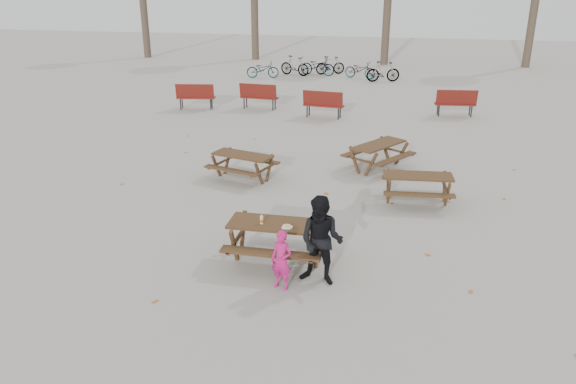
% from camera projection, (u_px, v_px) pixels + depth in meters
% --- Properties ---
extents(ground, '(80.00, 80.00, 0.00)m').
position_uv_depth(ground, '(278.00, 260.00, 10.61)').
color(ground, gray).
rests_on(ground, ground).
extents(main_picnic_table, '(1.80, 1.45, 0.78)m').
position_uv_depth(main_picnic_table, '(277.00, 232.00, 10.40)').
color(main_picnic_table, '#352213').
rests_on(main_picnic_table, ground).
extents(food_tray, '(0.18, 0.11, 0.03)m').
position_uv_depth(food_tray, '(287.00, 227.00, 10.10)').
color(food_tray, white).
rests_on(food_tray, main_picnic_table).
extents(bread_roll, '(0.14, 0.06, 0.05)m').
position_uv_depth(bread_roll, '(287.00, 225.00, 10.08)').
color(bread_roll, tan).
rests_on(bread_roll, food_tray).
extents(soda_bottle, '(0.07, 0.07, 0.17)m').
position_uv_depth(soda_bottle, '(262.00, 220.00, 10.26)').
color(soda_bottle, silver).
rests_on(soda_bottle, main_picnic_table).
extents(child, '(0.45, 0.37, 1.07)m').
position_uv_depth(child, '(281.00, 260.00, 9.49)').
color(child, '#C7186B').
rests_on(child, ground).
extents(adult, '(0.86, 0.72, 1.61)m').
position_uv_depth(adult, '(321.00, 241.00, 9.56)').
color(adult, black).
rests_on(adult, ground).
extents(picnic_table_east, '(1.69, 1.41, 0.69)m').
position_uv_depth(picnic_table_east, '(417.00, 189.00, 13.16)').
color(picnic_table_east, '#352213').
rests_on(picnic_table_east, ground).
extents(picnic_table_north, '(1.87, 1.67, 0.68)m').
position_uv_depth(picnic_table_north, '(243.00, 167.00, 14.67)').
color(picnic_table_north, '#352213').
rests_on(picnic_table_north, ground).
extents(picnic_table_far, '(2.05, 2.14, 0.72)m').
position_uv_depth(picnic_table_far, '(378.00, 156.00, 15.42)').
color(picnic_table_far, '#352213').
rests_on(picnic_table_far, ground).
extents(park_bench_row, '(11.59, 1.86, 1.03)m').
position_uv_depth(park_bench_row, '(307.00, 99.00, 21.58)').
color(park_bench_row, maroon).
rests_on(park_bench_row, ground).
extents(bicycle_row, '(7.85, 2.68, 1.01)m').
position_uv_depth(bicycle_row, '(324.00, 68.00, 29.03)').
color(bicycle_row, black).
rests_on(bicycle_row, ground).
extents(fallen_leaves, '(11.00, 11.00, 0.01)m').
position_uv_depth(fallen_leaves, '(322.00, 211.00, 12.80)').
color(fallen_leaves, '#AA5D28').
rests_on(fallen_leaves, ground).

